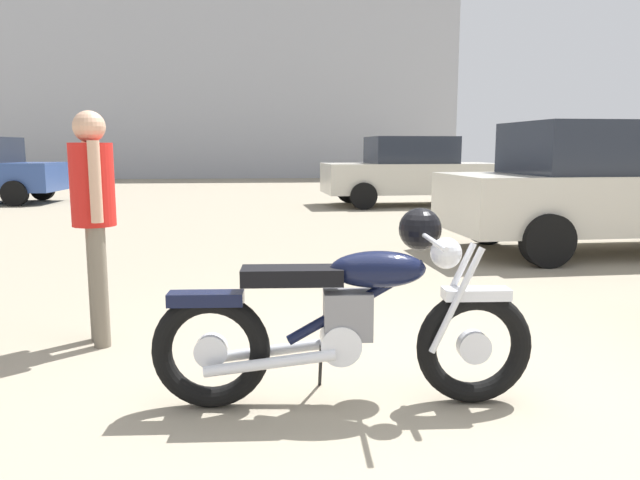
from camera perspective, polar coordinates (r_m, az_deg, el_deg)
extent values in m
plane|color=gray|center=(3.60, 8.44, -14.38)|extent=(80.00, 80.00, 0.00)
torus|color=black|center=(3.48, 14.34, -9.75)|extent=(0.64, 0.12, 0.64)
cylinder|color=silver|center=(3.48, 14.34, -9.75)|extent=(0.18, 0.08, 0.18)
torus|color=black|center=(3.37, -10.25, -10.25)|extent=(0.64, 0.12, 0.64)
cylinder|color=silver|center=(3.37, -10.25, -10.25)|extent=(0.18, 0.08, 0.18)
cube|color=silver|center=(3.40, 14.53, -4.94)|extent=(0.36, 0.14, 0.06)
cube|color=black|center=(3.29, -10.73, -5.45)|extent=(0.40, 0.14, 0.07)
cylinder|color=silver|center=(3.44, 12.14, -4.98)|extent=(0.29, 0.04, 0.58)
cylinder|color=silver|center=(3.30, 12.80, -5.59)|extent=(0.29, 0.04, 0.58)
sphere|color=silver|center=(3.31, 11.83, -1.21)|extent=(0.17, 0.17, 0.17)
cylinder|color=silver|center=(3.28, 10.51, -0.02)|extent=(0.04, 0.62, 0.03)
sphere|color=black|center=(3.56, 9.44, 1.03)|extent=(0.25, 0.25, 0.25)
cylinder|color=black|center=(3.28, 3.41, -5.92)|extent=(0.76, 0.07, 0.47)
ellipsoid|color=black|center=(3.25, 5.48, -2.78)|extent=(0.52, 0.23, 0.20)
cube|color=black|center=(3.23, -2.66, -3.39)|extent=(0.54, 0.21, 0.09)
cube|color=slate|center=(3.29, 2.63, -7.09)|extent=(0.26, 0.19, 0.26)
cylinder|color=silver|center=(3.33, 1.92, -9.58)|extent=(0.22, 0.20, 0.22)
cylinder|color=silver|center=(3.45, -4.64, -10.38)|extent=(0.70, 0.08, 0.14)
cylinder|color=silver|center=(3.26, -4.76, -11.54)|extent=(0.70, 0.08, 0.14)
cylinder|color=black|center=(3.55, 0.04, -11.81)|extent=(0.03, 0.24, 0.33)
cylinder|color=#706656|center=(4.53, -20.12, -4.26)|extent=(0.12, 0.12, 0.86)
cylinder|color=#706656|center=(4.71, -20.37, -3.80)|extent=(0.12, 0.12, 0.86)
cylinder|color=red|center=(4.52, -20.72, 4.91)|extent=(0.30, 0.30, 0.58)
cylinder|color=tan|center=(4.33, -20.48, 5.17)|extent=(0.08, 0.08, 0.55)
cylinder|color=tan|center=(4.71, -20.99, 5.38)|extent=(0.08, 0.08, 0.55)
sphere|color=tan|center=(4.52, -21.00, 9.98)|extent=(0.22, 0.22, 0.22)
cylinder|color=black|center=(16.29, 12.14, 4.67)|extent=(0.63, 0.25, 0.62)
cylinder|color=black|center=(14.70, 14.49, 4.17)|extent=(0.63, 0.25, 0.62)
cylinder|color=black|center=(15.55, 2.75, 4.67)|extent=(0.63, 0.25, 0.62)
cylinder|color=black|center=(13.87, 4.13, 4.17)|extent=(0.63, 0.25, 0.62)
cube|color=beige|center=(15.02, 8.48, 5.82)|extent=(4.32, 2.05, 0.72)
cube|color=#232833|center=(15.01, 8.54, 8.42)|extent=(2.12, 1.72, 0.64)
cylinder|color=black|center=(16.39, -26.90, 3.95)|extent=(0.62, 0.20, 0.62)
cylinder|color=black|center=(17.97, -24.75, 4.43)|extent=(0.62, 0.20, 0.62)
cylinder|color=black|center=(7.61, 20.71, -0.05)|extent=(0.65, 0.26, 0.64)
cylinder|color=black|center=(9.17, 15.46, 1.61)|extent=(0.65, 0.26, 0.64)
cube|color=beige|center=(9.10, 26.50, 3.29)|extent=(4.82, 2.10, 0.74)
cube|color=#9EA0A8|center=(35.22, -9.31, 13.34)|extent=(23.09, 14.41, 8.62)
cube|color=gray|center=(35.89, -9.50, 20.61)|extent=(23.40, 14.71, 0.50)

